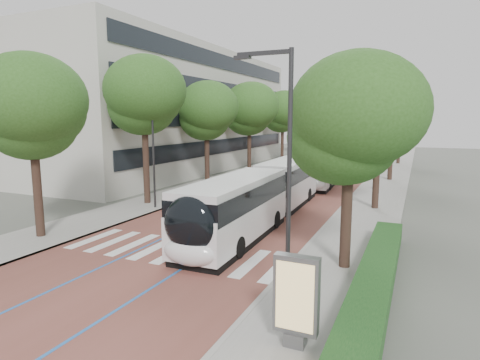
% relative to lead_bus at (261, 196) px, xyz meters
% --- Properties ---
extents(ground, '(160.00, 160.00, 0.00)m').
position_rel_lead_bus_xyz_m(ground, '(-1.89, -7.47, -1.63)').
color(ground, '#51544C').
rests_on(ground, ground).
extents(road, '(11.00, 140.00, 0.02)m').
position_rel_lead_bus_xyz_m(road, '(-1.89, 32.53, -1.62)').
color(road, brown).
rests_on(road, ground).
extents(sidewalk_left, '(4.00, 140.00, 0.12)m').
position_rel_lead_bus_xyz_m(sidewalk_left, '(-9.39, 32.53, -1.57)').
color(sidewalk_left, gray).
rests_on(sidewalk_left, ground).
extents(sidewalk_right, '(4.00, 140.00, 0.12)m').
position_rel_lead_bus_xyz_m(sidewalk_right, '(5.61, 32.53, -1.57)').
color(sidewalk_right, gray).
rests_on(sidewalk_right, ground).
extents(kerb_left, '(0.20, 140.00, 0.14)m').
position_rel_lead_bus_xyz_m(kerb_left, '(-7.49, 32.53, -1.57)').
color(kerb_left, gray).
rests_on(kerb_left, ground).
extents(kerb_right, '(0.20, 140.00, 0.14)m').
position_rel_lead_bus_xyz_m(kerb_right, '(3.71, 32.53, -1.57)').
color(kerb_right, gray).
rests_on(kerb_right, ground).
extents(zebra_crossing, '(10.55, 3.60, 0.01)m').
position_rel_lead_bus_xyz_m(zebra_crossing, '(-1.69, -6.47, -1.60)').
color(zebra_crossing, silver).
rests_on(zebra_crossing, ground).
extents(lane_line_left, '(0.12, 126.00, 0.01)m').
position_rel_lead_bus_xyz_m(lane_line_left, '(-3.49, 32.53, -1.60)').
color(lane_line_left, '#225FAD').
rests_on(lane_line_left, road).
extents(lane_line_right, '(0.12, 126.00, 0.01)m').
position_rel_lead_bus_xyz_m(lane_line_right, '(-0.29, 32.53, -1.60)').
color(lane_line_right, '#225FAD').
rests_on(lane_line_right, road).
extents(office_building, '(18.11, 40.00, 14.00)m').
position_rel_lead_bus_xyz_m(office_building, '(-21.36, 20.53, 5.37)').
color(office_building, '#9F9D93').
rests_on(office_building, ground).
extents(hedge, '(1.20, 14.00, 0.80)m').
position_rel_lead_bus_xyz_m(hedge, '(7.21, -7.47, -1.11)').
color(hedge, '#153E17').
rests_on(hedge, sidewalk_right).
extents(streetlight_near, '(1.82, 0.20, 8.00)m').
position_rel_lead_bus_xyz_m(streetlight_near, '(4.73, -10.47, 3.19)').
color(streetlight_near, '#29292B').
rests_on(streetlight_near, sidewalk_right).
extents(streetlight_far, '(1.82, 0.20, 8.00)m').
position_rel_lead_bus_xyz_m(streetlight_far, '(4.73, 14.53, 3.19)').
color(streetlight_far, '#29292B').
rests_on(streetlight_far, sidewalk_right).
extents(lamp_post_left, '(0.14, 0.14, 8.00)m').
position_rel_lead_bus_xyz_m(lamp_post_left, '(-7.99, 0.53, 2.49)').
color(lamp_post_left, '#29292B').
rests_on(lamp_post_left, sidewalk_left).
extents(trees_left, '(6.39, 60.87, 9.89)m').
position_rel_lead_bus_xyz_m(trees_left, '(-9.39, 20.85, 5.24)').
color(trees_left, black).
rests_on(trees_left, ground).
extents(trees_right, '(5.88, 47.02, 8.83)m').
position_rel_lead_bus_xyz_m(trees_right, '(5.81, 13.59, 4.41)').
color(trees_right, black).
rests_on(trees_right, ground).
extents(lead_bus, '(2.97, 18.45, 3.20)m').
position_rel_lead_bus_xyz_m(lead_bus, '(0.00, 0.00, 0.00)').
color(lead_bus, black).
rests_on(lead_bus, ground).
extents(bus_queued_0, '(3.02, 12.49, 3.20)m').
position_rel_lead_bus_xyz_m(bus_queued_0, '(0.16, 15.75, -0.00)').
color(bus_queued_0, silver).
rests_on(bus_queued_0, ground).
extents(bus_queued_1, '(2.85, 12.46, 3.20)m').
position_rel_lead_bus_xyz_m(bus_queued_1, '(0.31, 29.47, -0.00)').
color(bus_queued_1, silver).
rests_on(bus_queued_1, ground).
extents(bus_queued_2, '(2.95, 12.48, 3.20)m').
position_rel_lead_bus_xyz_m(bus_queued_2, '(0.33, 41.93, -0.00)').
color(bus_queued_2, silver).
rests_on(bus_queued_2, ground).
extents(bus_queued_3, '(3.11, 12.50, 3.20)m').
position_rel_lead_bus_xyz_m(bus_queued_3, '(0.57, 55.94, -0.00)').
color(bus_queued_3, silver).
rests_on(bus_queued_3, ground).
extents(ad_panel, '(1.21, 0.46, 2.51)m').
position_rel_lead_bus_xyz_m(ad_panel, '(5.61, -11.92, -0.19)').
color(ad_panel, '#59595B').
rests_on(ad_panel, sidewalk_right).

